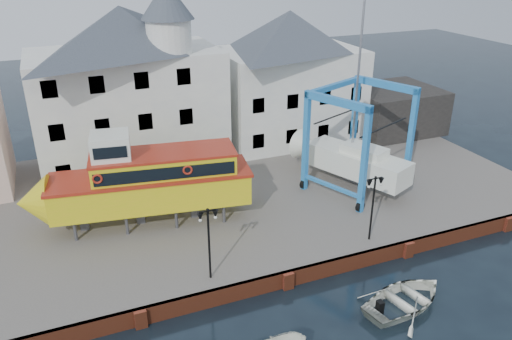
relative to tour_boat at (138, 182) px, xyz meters
name	(u,v)px	position (x,y,z in m)	size (l,w,h in m)	color
ground	(287,288)	(6.32, -8.38, -3.88)	(140.00, 140.00, 0.00)	black
hardstanding	(223,195)	(6.32, 2.62, -3.38)	(44.00, 22.00, 1.00)	#5F5952
quay_wall	(287,279)	(6.32, -8.28, -3.38)	(44.00, 0.47, 1.00)	maroon
building_white_main	(129,85)	(1.45, 10.01, 3.46)	(14.00, 8.30, 14.00)	silver
building_white_right	(288,77)	(15.32, 10.61, 2.72)	(12.00, 8.00, 11.20)	silver
shed_dark	(392,109)	(25.32, 8.62, -0.88)	(8.00, 7.00, 4.00)	black
lamp_post_left	(208,226)	(2.32, -7.18, 0.29)	(1.12, 0.32, 4.20)	black
lamp_post_right	(374,192)	(12.32, -7.18, 0.29)	(1.12, 0.32, 4.20)	black
tour_boat	(138,182)	(0.00, 0.00, 0.00)	(14.37, 5.38, 6.11)	#59595E
travel_lift	(348,154)	(15.12, 0.09, -0.54)	(8.03, 9.51, 14.08)	#2469B5
motorboat_b	(405,305)	(11.37, -12.05, -3.88)	(3.64, 5.10, 1.06)	white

